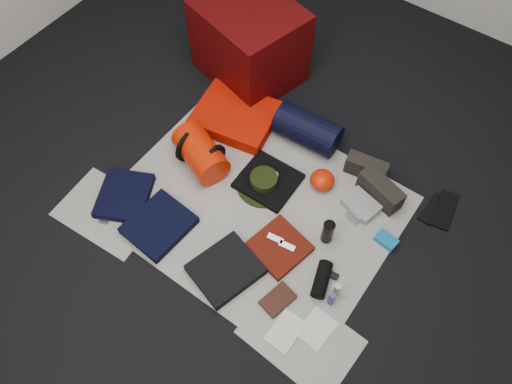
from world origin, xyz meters
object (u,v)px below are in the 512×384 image
Objects in this scene: navy_duffel at (307,129)px; water_bottle at (328,232)px; compact_camera at (353,216)px; stuff_sack at (201,153)px; paperback_book at (278,300)px; red_cabinet at (250,42)px; sleeping_pad at (236,116)px.

navy_duffel reaches higher than water_bottle.
navy_duffel reaches higher than compact_camera.
stuff_sack reaches higher than compact_camera.
compact_camera reaches higher than paperback_book.
red_cabinet is 0.88m from stuff_sack.
stuff_sack is 0.92m from water_bottle.
paperback_book is (0.47, -1.01, -0.10)m from navy_duffel.
paperback_book is (1.13, -1.30, -0.25)m from red_cabinet.
red_cabinet is 3.83× the size of water_bottle.
navy_duffel is 2.43× the size of water_bottle.
red_cabinet is at bearing 144.26° from water_bottle.
compact_camera is at bearing 12.35° from stuff_sack.
compact_camera is 0.51× the size of paperback_book.
compact_camera is (0.06, 0.21, -0.07)m from water_bottle.
compact_camera is (1.01, -0.19, -0.03)m from sleeping_pad.
sleeping_pad is 1.28m from paperback_book.
compact_camera is (0.54, -0.33, -0.09)m from navy_duffel.
red_cabinet is 1.27× the size of sleeping_pad.
sleeping_pad reaches higher than paperback_book.
water_bottle is at bearing -92.08° from compact_camera.
compact_camera is at bearing -12.94° from red_cabinet.
paperback_book is (-0.08, -0.68, -0.01)m from compact_camera.
paperback_book is at bearing -34.80° from red_cabinet.
water_bottle is at bearing 0.29° from stuff_sack.
paperback_book is at bearing -83.01° from compact_camera.
sleeping_pad is 1.04m from water_bottle.
sleeping_pad is 2.84× the size of paperback_book.
stuff_sack is 0.88× the size of navy_duffel.
stuff_sack is at bearing -179.71° from water_bottle.
red_cabinet is at bearing 143.58° from paperback_book.
red_cabinet is 7.09× the size of compact_camera.
red_cabinet reaches higher than water_bottle.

